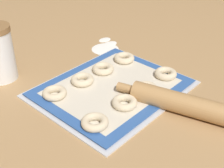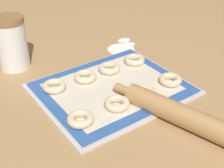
{
  "view_description": "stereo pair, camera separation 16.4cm",
  "coord_description": "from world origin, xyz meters",
  "px_view_note": "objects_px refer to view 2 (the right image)",
  "views": [
    {
      "loc": [
        -0.57,
        -0.52,
        0.51
      ],
      "look_at": [
        -0.0,
        -0.0,
        0.02
      ],
      "focal_mm": 50.0,
      "sensor_mm": 36.0,
      "label": 1
    },
    {
      "loc": [
        -0.45,
        -0.63,
        0.51
      ],
      "look_at": [
        -0.0,
        -0.0,
        0.02
      ],
      "focal_mm": 50.0,
      "sensor_mm": 36.0,
      "label": 2
    }
  ],
  "objects_px": {
    "bagel_back_far_left": "(54,86)",
    "flour_canister": "(12,43)",
    "bagel_front_mid_right": "(144,93)",
    "rolling_pin": "(185,117)",
    "bagel_front_far_left": "(81,119)",
    "baking_tray": "(112,89)",
    "bagel_front_mid_left": "(117,104)",
    "bagel_front_far_right": "(170,80)",
    "bagel_back_mid_right": "(109,68)",
    "bagel_back_far_right": "(134,60)",
    "bagel_back_mid_left": "(85,77)"
  },
  "relations": [
    {
      "from": "flour_canister",
      "to": "bagel_front_mid_left",
      "type": "bearing_deg",
      "value": -71.11
    },
    {
      "from": "bagel_back_far_right",
      "to": "flour_canister",
      "type": "height_order",
      "value": "flour_canister"
    },
    {
      "from": "bagel_front_mid_right",
      "to": "flour_canister",
      "type": "bearing_deg",
      "value": 119.94
    },
    {
      "from": "bagel_back_far_left",
      "to": "bagel_back_mid_right",
      "type": "xyz_separation_m",
      "value": [
        0.19,
        -0.01,
        0.0
      ]
    },
    {
      "from": "bagel_back_mid_left",
      "to": "flour_canister",
      "type": "distance_m",
      "value": 0.27
    },
    {
      "from": "bagel_front_far_right",
      "to": "bagel_back_far_left",
      "type": "height_order",
      "value": "same"
    },
    {
      "from": "baking_tray",
      "to": "bagel_back_far_right",
      "type": "bearing_deg",
      "value": 28.05
    },
    {
      "from": "bagel_back_mid_left",
      "to": "flour_canister",
      "type": "bearing_deg",
      "value": 121.67
    },
    {
      "from": "rolling_pin",
      "to": "bagel_back_mid_right",
      "type": "bearing_deg",
      "value": 91.15
    },
    {
      "from": "baking_tray",
      "to": "flour_canister",
      "type": "distance_m",
      "value": 0.36
    },
    {
      "from": "baking_tray",
      "to": "bagel_front_mid_right",
      "type": "xyz_separation_m",
      "value": [
        0.05,
        -0.09,
        0.02
      ]
    },
    {
      "from": "bagel_back_far_left",
      "to": "flour_canister",
      "type": "height_order",
      "value": "flour_canister"
    },
    {
      "from": "bagel_back_far_left",
      "to": "bagel_back_mid_left",
      "type": "xyz_separation_m",
      "value": [
        0.1,
        -0.01,
        0.0
      ]
    },
    {
      "from": "bagel_front_far_right",
      "to": "bagel_back_mid_right",
      "type": "xyz_separation_m",
      "value": [
        -0.11,
        0.16,
        0.0
      ]
    },
    {
      "from": "bagel_back_mid_left",
      "to": "baking_tray",
      "type": "bearing_deg",
      "value": -62.49
    },
    {
      "from": "bagel_front_mid_right",
      "to": "bagel_front_far_left",
      "type": "bearing_deg",
      "value": 179.5
    },
    {
      "from": "flour_canister",
      "to": "rolling_pin",
      "type": "distance_m",
      "value": 0.59
    },
    {
      "from": "baking_tray",
      "to": "bagel_back_far_left",
      "type": "height_order",
      "value": "bagel_back_far_left"
    },
    {
      "from": "bagel_front_mid_right",
      "to": "bagel_back_mid_left",
      "type": "relative_size",
      "value": 1.0
    },
    {
      "from": "bagel_back_far_left",
      "to": "rolling_pin",
      "type": "bearing_deg",
      "value": -58.7
    },
    {
      "from": "bagel_front_far_left",
      "to": "bagel_front_mid_right",
      "type": "distance_m",
      "value": 0.21
    },
    {
      "from": "bagel_front_far_left",
      "to": "bagel_back_mid_right",
      "type": "xyz_separation_m",
      "value": [
        0.21,
        0.17,
        0.0
      ]
    },
    {
      "from": "bagel_back_far_left",
      "to": "baking_tray",
      "type": "bearing_deg",
      "value": -31.35
    },
    {
      "from": "bagel_back_far_left",
      "to": "flour_canister",
      "type": "distance_m",
      "value": 0.23
    },
    {
      "from": "rolling_pin",
      "to": "bagel_front_mid_right",
      "type": "bearing_deg",
      "value": 92.94
    },
    {
      "from": "bagel_front_far_right",
      "to": "bagel_back_mid_right",
      "type": "distance_m",
      "value": 0.2
    },
    {
      "from": "baking_tray",
      "to": "bagel_front_far_right",
      "type": "xyz_separation_m",
      "value": [
        0.16,
        -0.08,
        0.02
      ]
    },
    {
      "from": "bagel_front_far_right",
      "to": "bagel_back_far_right",
      "type": "height_order",
      "value": "same"
    },
    {
      "from": "baking_tray",
      "to": "rolling_pin",
      "type": "xyz_separation_m",
      "value": [
        0.05,
        -0.24,
        0.02
      ]
    },
    {
      "from": "baking_tray",
      "to": "rolling_pin",
      "type": "distance_m",
      "value": 0.25
    },
    {
      "from": "bagel_front_far_left",
      "to": "flour_canister",
      "type": "relative_size",
      "value": 0.4
    },
    {
      "from": "bagel_front_mid_left",
      "to": "flour_canister",
      "type": "bearing_deg",
      "value": 108.89
    },
    {
      "from": "bagel_front_mid_right",
      "to": "rolling_pin",
      "type": "distance_m",
      "value": 0.15
    },
    {
      "from": "bagel_front_mid_left",
      "to": "bagel_back_mid_left",
      "type": "bearing_deg",
      "value": 88.87
    },
    {
      "from": "flour_canister",
      "to": "rolling_pin",
      "type": "relative_size",
      "value": 0.4
    },
    {
      "from": "bagel_front_mid_left",
      "to": "rolling_pin",
      "type": "distance_m",
      "value": 0.18
    },
    {
      "from": "bagel_back_far_right",
      "to": "bagel_front_far_right",
      "type": "bearing_deg",
      "value": -87.23
    },
    {
      "from": "baking_tray",
      "to": "bagel_back_far_left",
      "type": "xyz_separation_m",
      "value": [
        -0.14,
        0.09,
        0.02
      ]
    },
    {
      "from": "baking_tray",
      "to": "bagel_front_mid_left",
      "type": "height_order",
      "value": "bagel_front_mid_left"
    },
    {
      "from": "bagel_front_mid_left",
      "to": "rolling_pin",
      "type": "bearing_deg",
      "value": -56.42
    },
    {
      "from": "bagel_front_mid_right",
      "to": "bagel_front_far_right",
      "type": "relative_size",
      "value": 1.0
    },
    {
      "from": "flour_canister",
      "to": "rolling_pin",
      "type": "xyz_separation_m",
      "value": [
        0.23,
        -0.54,
        -0.06
      ]
    },
    {
      "from": "bagel_back_far_left",
      "to": "rolling_pin",
      "type": "relative_size",
      "value": 0.16
    },
    {
      "from": "bagel_front_mid_right",
      "to": "rolling_pin",
      "type": "height_order",
      "value": "rolling_pin"
    },
    {
      "from": "bagel_front_mid_right",
      "to": "rolling_pin",
      "type": "xyz_separation_m",
      "value": [
        0.01,
        -0.15,
        0.01
      ]
    },
    {
      "from": "bagel_front_far_right",
      "to": "bagel_back_far_right",
      "type": "relative_size",
      "value": 1.0
    },
    {
      "from": "bagel_front_mid_right",
      "to": "baking_tray",
      "type": "bearing_deg",
      "value": 117.67
    },
    {
      "from": "bagel_front_mid_right",
      "to": "bagel_front_far_right",
      "type": "xyz_separation_m",
      "value": [
        0.11,
        0.01,
        0.0
      ]
    },
    {
      "from": "flour_canister",
      "to": "bagel_front_far_right",
      "type": "bearing_deg",
      "value": -49.03
    },
    {
      "from": "bagel_back_mid_right",
      "to": "baking_tray",
      "type": "bearing_deg",
      "value": -120.25
    }
  ]
}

